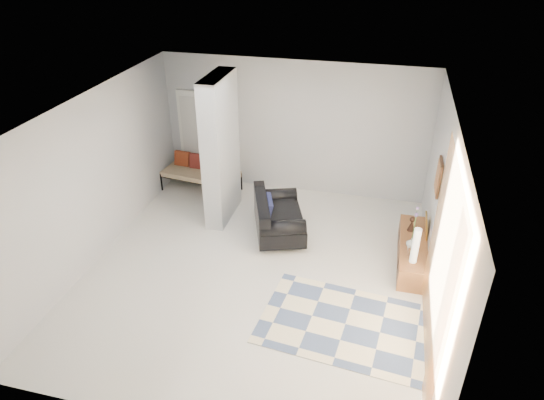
# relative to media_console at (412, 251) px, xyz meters

# --- Properties ---
(floor) EXTENTS (6.00, 6.00, 0.00)m
(floor) POSITION_rel_media_console_xyz_m (-2.52, -0.90, -0.20)
(floor) COLOR silver
(floor) RESTS_ON ground
(ceiling) EXTENTS (6.00, 6.00, 0.00)m
(ceiling) POSITION_rel_media_console_xyz_m (-2.52, -0.90, 2.60)
(ceiling) COLOR white
(ceiling) RESTS_ON wall_back
(wall_back) EXTENTS (6.00, 0.00, 6.00)m
(wall_back) POSITION_rel_media_console_xyz_m (-2.52, 2.10, 1.20)
(wall_back) COLOR #B9BBBE
(wall_back) RESTS_ON ground
(wall_front) EXTENTS (6.00, 0.00, 6.00)m
(wall_front) POSITION_rel_media_console_xyz_m (-2.52, -3.90, 1.20)
(wall_front) COLOR #B9BBBE
(wall_front) RESTS_ON ground
(wall_left) EXTENTS (0.00, 6.00, 6.00)m
(wall_left) POSITION_rel_media_console_xyz_m (-5.27, -0.90, 1.20)
(wall_left) COLOR #B9BBBE
(wall_left) RESTS_ON ground
(wall_right) EXTENTS (0.00, 6.00, 6.00)m
(wall_right) POSITION_rel_media_console_xyz_m (0.23, -0.90, 1.20)
(wall_right) COLOR #B9BBBE
(wall_right) RESTS_ON ground
(partition_column) EXTENTS (0.35, 1.20, 2.80)m
(partition_column) POSITION_rel_media_console_xyz_m (-3.62, 0.70, 1.20)
(partition_column) COLOR #AAAEB1
(partition_column) RESTS_ON floor
(hallway_door) EXTENTS (0.85, 0.06, 2.04)m
(hallway_door) POSITION_rel_media_console_xyz_m (-4.62, 2.06, 0.82)
(hallway_door) COLOR white
(hallway_door) RESTS_ON floor
(curtain) EXTENTS (0.00, 2.55, 2.55)m
(curtain) POSITION_rel_media_console_xyz_m (0.15, -2.05, 1.25)
(curtain) COLOR #FD9D42
(curtain) RESTS_ON wall_right
(wall_art) EXTENTS (0.04, 0.45, 0.55)m
(wall_art) POSITION_rel_media_console_xyz_m (0.20, -0.00, 1.45)
(wall_art) COLOR #3D2210
(wall_art) RESTS_ON wall_right
(media_console) EXTENTS (0.45, 1.74, 0.80)m
(media_console) POSITION_rel_media_console_xyz_m (0.00, 0.00, 0.00)
(media_console) COLOR brown
(media_console) RESTS_ON floor
(loveseat) EXTENTS (1.26, 1.62, 0.76)m
(loveseat) POSITION_rel_media_console_xyz_m (-2.46, 0.28, 0.16)
(loveseat) COLOR silver
(loveseat) RESTS_ON floor
(daybed) EXTENTS (1.71, 0.89, 0.77)m
(daybed) POSITION_rel_media_console_xyz_m (-4.44, 1.58, 0.22)
(daybed) COLOR black
(daybed) RESTS_ON floor
(area_rug) EXTENTS (2.57, 1.85, 0.01)m
(area_rug) POSITION_rel_media_console_xyz_m (-0.92, -1.80, -0.20)
(area_rug) COLOR beige
(area_rug) RESTS_ON floor
(cylinder_lamp) EXTENTS (0.11, 0.11, 0.61)m
(cylinder_lamp) POSITION_rel_media_console_xyz_m (-0.02, -0.57, 0.50)
(cylinder_lamp) COLOR silver
(cylinder_lamp) RESTS_ON media_console
(bronze_figurine) EXTENTS (0.13, 0.13, 0.27)m
(bronze_figurine) POSITION_rel_media_console_xyz_m (-0.05, 0.35, 0.33)
(bronze_figurine) COLOR #341F17
(bronze_figurine) RESTS_ON media_console
(vase) EXTENTS (0.19, 0.19, 0.18)m
(vase) POSITION_rel_media_console_xyz_m (-0.05, -0.17, 0.28)
(vase) COLOR #B9C4C0
(vase) RESTS_ON media_console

